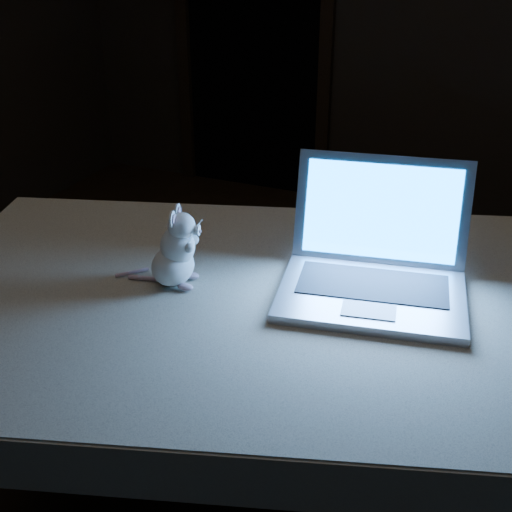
% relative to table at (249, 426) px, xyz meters
% --- Properties ---
extents(floor, '(5.00, 5.00, 0.00)m').
position_rel_table_xyz_m(floor, '(-0.08, 0.22, -0.42)').
color(floor, black).
rests_on(floor, ground).
extents(doorway, '(1.06, 0.36, 2.13)m').
position_rel_table_xyz_m(doorway, '(-1.18, 2.72, 0.65)').
color(doorway, black).
rests_on(doorway, back_wall).
extents(table, '(1.79, 1.43, 0.84)m').
position_rel_table_xyz_m(table, '(0.00, 0.00, 0.00)').
color(table, black).
rests_on(table, floor).
extents(tablecloth, '(1.96, 1.61, 0.12)m').
position_rel_table_xyz_m(tablecloth, '(0.02, -0.01, 0.37)').
color(tablecloth, beige).
rests_on(tablecloth, table).
extents(laptop, '(0.52, 0.47, 0.31)m').
position_rel_table_xyz_m(laptop, '(0.29, 0.09, 0.58)').
color(laptop, '#B3B3B8').
rests_on(laptop, tablecloth).
extents(plush_mouse, '(0.20, 0.20, 0.21)m').
position_rel_table_xyz_m(plush_mouse, '(-0.20, -0.03, 0.53)').
color(plush_mouse, white).
rests_on(plush_mouse, tablecloth).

